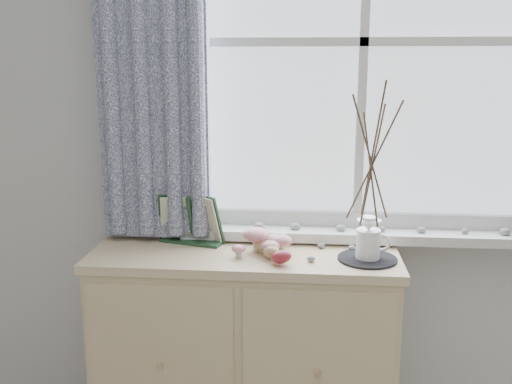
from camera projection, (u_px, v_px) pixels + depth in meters
sideboard at (245, 350)px, 2.32m from camera, size 1.20×0.45×0.85m
botanical_book at (190, 220)px, 2.29m from camera, size 0.32×0.20×0.21m
toadstool_cluster at (264, 240)px, 2.19m from camera, size 0.23×0.16×0.10m
wooden_eggs at (272, 251)px, 2.14m from camera, size 0.14×0.18×0.08m
songbird_figurine at (274, 240)px, 2.27m from camera, size 0.12×0.06×0.06m
crocheted_doily at (367, 259)px, 2.13m from camera, size 0.22×0.22×0.01m
twig_pitcher at (372, 158)px, 2.05m from camera, size 0.27×0.27×0.68m
sideboard_pebbles at (329, 250)px, 2.21m from camera, size 0.33×0.23×0.02m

